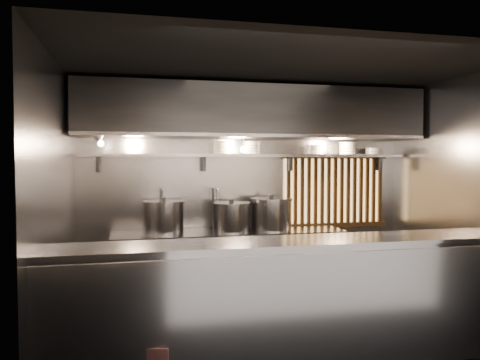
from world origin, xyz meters
name	(u,v)px	position (x,y,z in m)	size (l,w,h in m)	color
floor	(278,328)	(0.00, 0.00, 0.00)	(4.50, 4.50, 0.00)	black
ceiling	(279,67)	(0.00, 0.00, 2.80)	(4.50, 4.50, 0.00)	black
wall_back	(246,190)	(0.00, 1.50, 1.40)	(4.50, 4.50, 0.00)	gray
wall_left	(55,204)	(-2.25, 0.00, 1.40)	(3.00, 3.00, 0.00)	gray
wall_right	(462,196)	(2.25, 0.00, 1.40)	(3.00, 3.00, 0.00)	gray
serving_counter	(311,303)	(0.00, -0.96, 0.57)	(4.50, 0.56, 1.13)	#96969B
cooking_bench	(230,266)	(-0.30, 1.13, 0.45)	(3.00, 0.70, 0.90)	#96969B
bowl_shelf	(249,156)	(0.00, 1.32, 1.88)	(4.40, 0.34, 0.04)	#96969B
exhaust_hood	(253,113)	(0.00, 1.10, 2.42)	(4.40, 0.81, 0.65)	#2D2D30
wood_screen	(335,191)	(1.30, 1.45, 1.38)	(1.56, 0.09, 1.04)	#FFC572
faucet_left	(162,200)	(-1.15, 1.37, 1.31)	(0.04, 0.30, 0.50)	silver
faucet_right	(215,199)	(-0.45, 1.37, 1.31)	(0.04, 0.30, 0.50)	silver
heat_lamp	(98,139)	(-1.90, 0.85, 2.07)	(0.25, 0.35, 0.20)	#96969B
pendant_bulb	(244,149)	(-0.10, 1.20, 1.96)	(0.09, 0.09, 0.19)	#2D2D30
stock_pot_left	(164,217)	(-1.14, 1.18, 1.10)	(0.61, 0.61, 0.45)	#96969B
stock_pot_mid	(271,214)	(0.26, 1.13, 1.11)	(0.61, 0.61, 0.46)	#96969B
stock_pot_right	(231,217)	(-0.29, 1.11, 1.09)	(0.59, 0.59, 0.41)	#96969B
bowl_stack_0	(222,148)	(-0.36, 1.32, 1.98)	(0.25, 0.25, 0.17)	white
bowl_stack_1	(252,148)	(0.05, 1.32, 1.98)	(0.23, 0.23, 0.17)	white
bowl_stack_2	(313,149)	(0.92, 1.32, 1.97)	(0.21, 0.21, 0.13)	white
bowl_stack_3	(347,148)	(1.43, 1.32, 1.98)	(0.24, 0.24, 0.17)	white
bowl_stack_4	(374,151)	(1.83, 1.32, 1.95)	(0.24, 0.24, 0.09)	white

